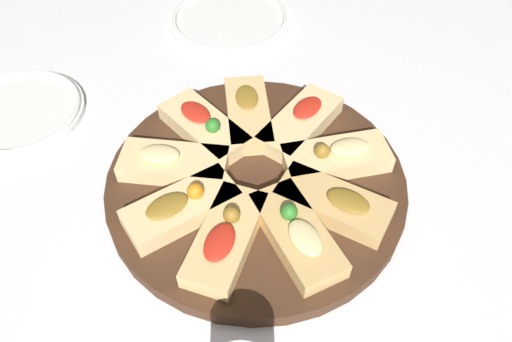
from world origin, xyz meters
TOP-DOWN VIEW (x-y plane):
  - ground_plane at (0.00, 0.00)m, footprint 3.00×3.00m
  - serving_board at (0.00, 0.00)m, footprint 0.42×0.42m
  - focaccia_slice_0 at (-0.11, -0.03)m, footprint 0.16×0.10m
  - focaccia_slice_1 at (-0.06, -0.10)m, footprint 0.13×0.16m
  - focaccia_slice_2 at (0.01, -0.12)m, footprint 0.08×0.15m
  - focaccia_slice_3 at (0.09, -0.08)m, footprint 0.15×0.15m
  - focaccia_slice_4 at (0.12, -0.00)m, footprint 0.15×0.07m
  - focaccia_slice_5 at (0.09, 0.08)m, footprint 0.15×0.15m
  - focaccia_slice_6 at (0.03, 0.11)m, footprint 0.09×0.16m
  - focaccia_slice_7 at (-0.06, 0.10)m, footprint 0.13×0.16m
  - focaccia_slice_8 at (-0.11, 0.04)m, footprint 0.16×0.11m
  - plate_left at (-0.10, 0.40)m, footprint 0.21×0.21m
  - plate_right at (0.31, 0.28)m, footprint 0.24×0.24m

SIDE VIEW (x-z plane):
  - ground_plane at x=0.00m, z-range 0.00..0.00m
  - plate_right at x=0.31m, z-range 0.00..0.02m
  - plate_left at x=-0.10m, z-range 0.00..0.02m
  - serving_board at x=0.00m, z-range 0.00..0.02m
  - focaccia_slice_2 at x=0.01m, z-range 0.02..0.05m
  - focaccia_slice_4 at x=0.12m, z-range 0.02..0.05m
  - focaccia_slice_5 at x=0.09m, z-range 0.02..0.05m
  - focaccia_slice_7 at x=-0.06m, z-range 0.02..0.05m
  - focaccia_slice_0 at x=-0.11m, z-range 0.02..0.06m
  - focaccia_slice_1 at x=-0.06m, z-range 0.02..0.06m
  - focaccia_slice_3 at x=0.09m, z-range 0.02..0.06m
  - focaccia_slice_6 at x=0.03m, z-range 0.02..0.06m
  - focaccia_slice_8 at x=-0.11m, z-range 0.02..0.06m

